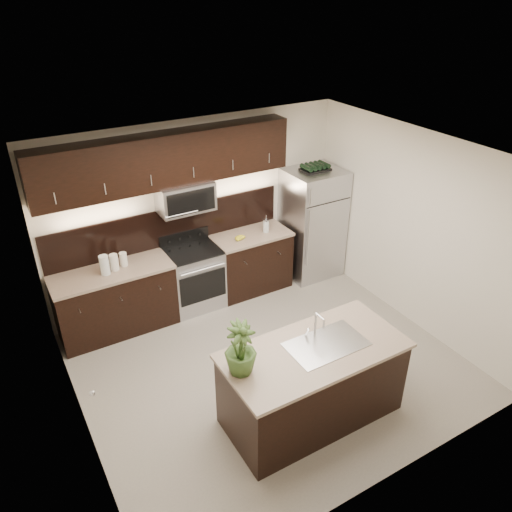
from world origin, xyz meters
The scene contains 12 objects.
ground centered at (0.00, 0.00, 0.00)m, with size 4.50×4.50×0.00m, color gray.
room_walls centered at (-0.11, -0.04, 1.70)m, with size 4.52×4.02×2.71m.
counter_run centered at (-0.46, 1.69, 0.47)m, with size 3.51×0.65×0.94m.
upper_fixtures centered at (-0.43, 1.84, 2.14)m, with size 3.49×0.40×1.66m.
island centered at (-0.04, -0.95, 0.47)m, with size 1.96×0.96×0.94m.
sink_faucet centered at (0.11, -0.94, 0.96)m, with size 0.84×0.50×0.28m.
refrigerator centered at (1.80, 1.63, 0.88)m, with size 0.85×0.77×1.76m, color #B2B2B7.
wine_rack centered at (1.80, 1.63, 1.81)m, with size 0.44×0.27×0.10m.
plant centered at (-0.86, -0.85, 1.22)m, with size 0.31×0.31×0.56m, color #344F1F.
canisters centered at (-1.39, 1.68, 1.06)m, with size 0.38×0.21×0.27m.
french_press centered at (0.95, 1.64, 1.04)m, with size 0.09×0.09×0.27m.
bananas centered at (0.43, 1.61, 0.97)m, with size 0.17×0.14×0.05m, color gold.
Camera 1 is at (-2.60, -4.13, 4.32)m, focal length 35.00 mm.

